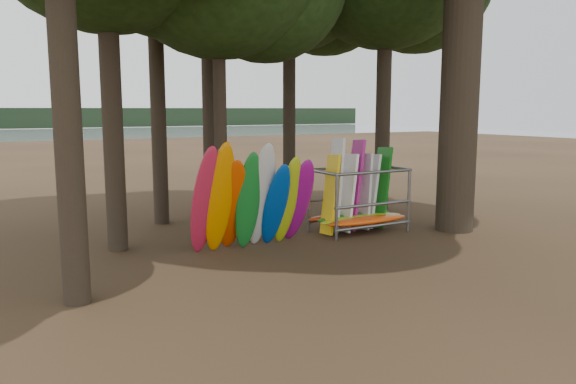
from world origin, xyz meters
TOP-DOWN VIEW (x-y plane):
  - ground at (0.00, 0.00)m, footprint 120.00×120.00m
  - lake at (0.00, 60.00)m, footprint 160.00×160.00m
  - far_shore at (0.00, 110.00)m, footprint 160.00×4.00m
  - kayak_row at (-1.79, 1.03)m, footprint 3.62×1.55m
  - storage_rack at (1.99, 1.49)m, footprint 3.05×1.51m

SIDE VIEW (x-z plane):
  - ground at x=0.00m, z-range 0.00..0.00m
  - lake at x=0.00m, z-range 0.00..0.00m
  - storage_rack at x=1.99m, z-range -0.53..2.37m
  - kayak_row at x=-1.79m, z-range -0.21..2.86m
  - far_shore at x=0.00m, z-range 0.00..4.00m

